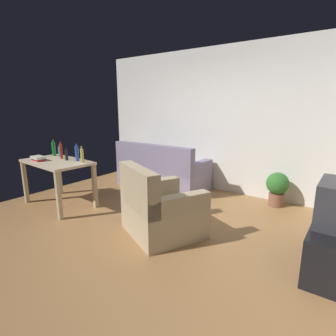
{
  "coord_description": "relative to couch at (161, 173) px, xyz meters",
  "views": [
    {
      "loc": [
        2.31,
        -2.56,
        1.64
      ],
      "look_at": [
        0.1,
        0.5,
        0.75
      ],
      "focal_mm": 28.46,
      "sensor_mm": 36.0,
      "label": 1
    }
  ],
  "objects": [
    {
      "name": "book_stack",
      "position": [
        -1.05,
        -1.93,
        0.49
      ],
      "size": [
        0.27,
        0.17,
        0.07
      ],
      "color": "maroon",
      "rests_on": "desk"
    },
    {
      "name": "bottle_red",
      "position": [
        -0.88,
        -1.62,
        0.58
      ],
      "size": [
        0.04,
        0.04,
        0.29
      ],
      "color": "#AD2323",
      "rests_on": "desk"
    },
    {
      "name": "bottle_dark",
      "position": [
        -0.7,
        -1.64,
        0.54
      ],
      "size": [
        0.05,
        0.05,
        0.21
      ],
      "color": "black",
      "rests_on": "desk"
    },
    {
      "name": "bottle_tall",
      "position": [
        -1.06,
        -1.52,
        0.55
      ],
      "size": [
        0.07,
        0.07,
        0.22
      ],
      "color": "teal",
      "rests_on": "desk"
    },
    {
      "name": "armchair",
      "position": [
        1.19,
        -1.61,
        0.01
      ],
      "size": [
        1.18,
        1.15,
        0.92
      ],
      "rotation": [
        0.0,
        0.0,
        2.69
      ],
      "color": "tan",
      "rests_on": "ground_plane"
    },
    {
      "name": "ground_plane",
      "position": [
        0.86,
        -1.59,
        -0.32
      ],
      "size": [
        5.2,
        4.4,
        0.02
      ],
      "primitive_type": "cube",
      "color": "#9E7042"
    },
    {
      "name": "bottle_green",
      "position": [
        -1.24,
        -1.53,
        0.58
      ],
      "size": [
        0.07,
        0.07,
        0.29
      ],
      "color": "#1E722D",
      "rests_on": "desk"
    },
    {
      "name": "potted_plant",
      "position": [
        2.17,
        0.31,
        0.02
      ],
      "size": [
        0.36,
        0.36,
        0.57
      ],
      "color": "brown",
      "rests_on": "ground_plane"
    },
    {
      "name": "tv_stand",
      "position": [
        3.11,
        -1.18,
        -0.07
      ],
      "size": [
        0.44,
        1.1,
        0.48
      ],
      "rotation": [
        0.0,
        0.0,
        1.57
      ],
      "color": "black",
      "rests_on": "ground_plane"
    },
    {
      "name": "desk",
      "position": [
        -0.8,
        -1.76,
        0.34
      ],
      "size": [
        1.25,
        0.78,
        0.76
      ],
      "rotation": [
        0.0,
        0.0,
        -0.07
      ],
      "color": "#C6B28E",
      "rests_on": "ground_plane"
    },
    {
      "name": "wall_rear",
      "position": [
        0.86,
        0.61,
        1.04
      ],
      "size": [
        5.2,
        0.1,
        2.7
      ],
      "primitive_type": "cube",
      "color": "silver",
      "rests_on": "ground_plane"
    },
    {
      "name": "bottle_squat",
      "position": [
        -0.33,
        -1.61,
        0.57
      ],
      "size": [
        0.05,
        0.05,
        0.26
      ],
      "color": "#BCB24C",
      "rests_on": "desk"
    },
    {
      "name": "couch",
      "position": [
        0.0,
        0.0,
        0.0
      ],
      "size": [
        1.8,
        0.84,
        0.92
      ],
      "rotation": [
        0.0,
        0.0,
        3.14
      ],
      "color": "gray",
      "rests_on": "ground_plane"
    },
    {
      "name": "bottle_blue",
      "position": [
        -0.5,
        -1.58,
        0.58
      ],
      "size": [
        0.06,
        0.06,
        0.28
      ],
      "color": "#2347A3",
      "rests_on": "desk"
    }
  ]
}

